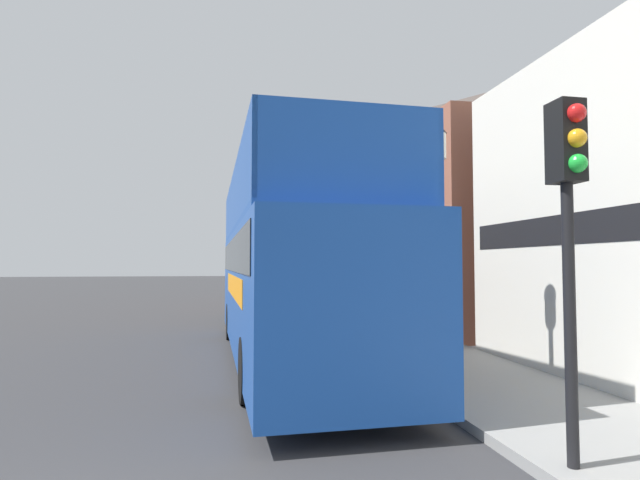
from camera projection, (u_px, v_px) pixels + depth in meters
The scene contains 9 objects.
ground_plane at pixel (188, 311), 23.24m from camera, with size 144.00×144.00×0.00m, color #333335.
sidewalk at pixel (332, 313), 21.47m from camera, with size 2.86×108.00×0.14m.
brick_terrace_rear at pixel (414, 210), 24.17m from camera, with size 6.00×20.75×9.64m.
tour_bus at pixel (288, 277), 11.48m from camera, with size 2.84×11.43×4.25m.
parked_car_ahead_of_bus at pixel (273, 302), 20.33m from camera, with size 1.88×4.17×1.33m.
traffic_signal at pixel (569, 196), 5.09m from camera, with size 0.28×0.42×3.72m.
lamp_post_nearest at pixel (437, 200), 8.70m from camera, with size 0.35×0.35×4.55m.
lamp_post_second at pixel (324, 238), 18.15m from camera, with size 0.35×0.35×4.30m.
lamp_post_third at pixel (291, 242), 27.65m from camera, with size 0.35×0.35×4.76m.
Camera 1 is at (1.68, -3.12, 2.17)m, focal length 28.00 mm.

